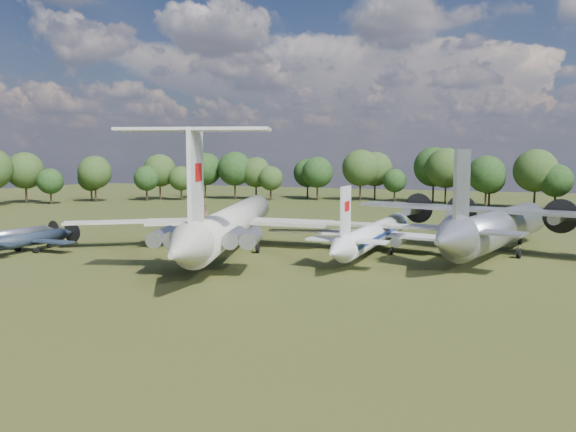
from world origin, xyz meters
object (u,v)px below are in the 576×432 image
at_px(an12_transport, 499,232).
at_px(small_prop_west, 29,242).
at_px(small_prop_northwest, 17,236).
at_px(person_on_il62, 205,211).
at_px(il62_airliner, 234,228).
at_px(tu104_jet, 376,238).

distance_m(an12_transport, small_prop_west, 59.44).
relative_size(small_prop_northwest, person_on_il62, 8.52).
xyz_separation_m(il62_airliner, person_on_il62, (5.11, -15.37, 3.72)).
bearing_deg(tu104_jet, person_on_il62, -121.59).
height_order(il62_airliner, tu104_jet, il62_airliner).
height_order(tu104_jet, small_prop_west, tu104_jet).
xyz_separation_m(tu104_jet, an12_transport, (14.51, 4.39, 0.89)).
height_order(small_prop_west, person_on_il62, person_on_il62).
xyz_separation_m(tu104_jet, small_prop_northwest, (-48.70, -12.19, -0.89)).
bearing_deg(tu104_jet, an12_transport, 16.28).
bearing_deg(small_prop_west, person_on_il62, -7.19).
height_order(an12_transport, small_prop_west, an12_transport).
bearing_deg(person_on_il62, an12_transport, -142.82).
bearing_deg(an12_transport, person_on_il62, -123.95).
distance_m(small_prop_west, person_on_il62, 29.16).
relative_size(il62_airliner, small_prop_west, 3.49).
bearing_deg(il62_airliner, small_prop_northwest, 174.10).
bearing_deg(il62_airliner, an12_transport, -1.63).
height_order(an12_transport, person_on_il62, person_on_il62).
bearing_deg(il62_airliner, person_on_il62, -90.00).
distance_m(small_prop_west, small_prop_northwest, 9.27).
height_order(il62_airliner, small_prop_northwest, il62_airliner).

